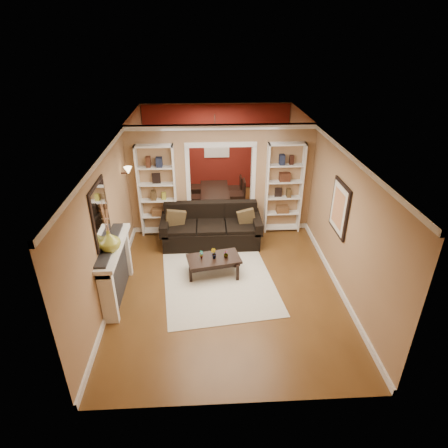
{
  "coord_description": "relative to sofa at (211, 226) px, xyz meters",
  "views": [
    {
      "loc": [
        -0.39,
        -7.46,
        4.66
      ],
      "look_at": [
        -0.03,
        -0.8,
        1.16
      ],
      "focal_mm": 30.0,
      "sensor_mm": 36.0,
      "label": 1
    }
  ],
  "objects": [
    {
      "name": "wall_back",
      "position": [
        0.27,
        3.55,
        0.89
      ],
      "size": [
        8.0,
        0.0,
        8.0
      ],
      "primitive_type": "plane",
      "rotation": [
        1.57,
        0.0,
        0.0
      ],
      "color": "#A37C56",
      "rests_on": "ground"
    },
    {
      "name": "sofa",
      "position": [
        0.0,
        0.0,
        0.0
      ],
      "size": [
        2.37,
        1.03,
        0.93
      ],
      "primitive_type": "cube",
      "color": "black",
      "rests_on": "floor"
    },
    {
      "name": "floor",
      "position": [
        0.27,
        -0.45,
        -0.46
      ],
      "size": [
        8.0,
        8.0,
        0.0
      ],
      "primitive_type": "plane",
      "color": "brown",
      "rests_on": "ground"
    },
    {
      "name": "wall_right",
      "position": [
        2.52,
        -0.45,
        0.89
      ],
      "size": [
        0.0,
        8.0,
        8.0
      ],
      "primitive_type": "plane",
      "rotation": [
        1.57,
        0.0,
        -1.57
      ],
      "color": "#A37C56",
      "rests_on": "ground"
    },
    {
      "name": "plant_center",
      "position": [
        0.02,
        -1.33,
        0.06
      ],
      "size": [
        0.15,
        0.15,
        0.21
      ],
      "primitive_type": "imported",
      "rotation": [
        0.0,
        0.0,
        2.51
      ],
      "color": "#336626",
      "rests_on": "coffee_table"
    },
    {
      "name": "coffee_table",
      "position": [
        0.02,
        -1.33,
        -0.26
      ],
      "size": [
        1.18,
        0.79,
        0.41
      ],
      "primitive_type": "cube",
      "rotation": [
        0.0,
        0.0,
        0.19
      ],
      "color": "black",
      "rests_on": "floor"
    },
    {
      "name": "plant_right",
      "position": [
        0.28,
        -1.33,
        0.03
      ],
      "size": [
        0.1,
        0.1,
        0.17
      ],
      "primitive_type": "imported",
      "rotation": [
        0.0,
        0.0,
        4.7
      ],
      "color": "#336626",
      "rests_on": "coffee_table"
    },
    {
      "name": "fireplace",
      "position": [
        -1.82,
        -1.95,
        0.12
      ],
      "size": [
        0.32,
        1.7,
        1.16
      ],
      "primitive_type": "cube",
      "color": "white",
      "rests_on": "floor"
    },
    {
      "name": "red_back_panel",
      "position": [
        0.27,
        3.52,
        0.86
      ],
      "size": [
        4.44,
        0.04,
        2.64
      ],
      "primitive_type": "cube",
      "color": "maroon",
      "rests_on": "floor"
    },
    {
      "name": "area_rug",
      "position": [
        0.08,
        -1.35,
        -0.46
      ],
      "size": [
        2.57,
        3.34,
        0.01
      ],
      "primitive_type": "cube",
      "rotation": [
        0.0,
        0.0,
        0.12
      ],
      "color": "beige",
      "rests_on": "floor"
    },
    {
      "name": "dining_chair_nw",
      "position": [
        -0.37,
        1.88,
        -0.07
      ],
      "size": [
        0.48,
        0.48,
        0.79
      ],
      "primitive_type": "cube",
      "rotation": [
        0.0,
        0.0,
        1.32
      ],
      "color": "black",
      "rests_on": "floor"
    },
    {
      "name": "dining_chair_ne",
      "position": [
        0.73,
        1.88,
        -0.01
      ],
      "size": [
        0.54,
        0.54,
        0.92
      ],
      "primitive_type": "cube",
      "rotation": [
        0.0,
        0.0,
        -1.35
      ],
      "color": "black",
      "rests_on": "floor"
    },
    {
      "name": "pillow_right",
      "position": [
        0.84,
        -0.02,
        0.19
      ],
      "size": [
        0.41,
        0.15,
        0.41
      ],
      "primitive_type": "cube",
      "rotation": [
        0.0,
        0.0,
        0.07
      ],
      "color": "brown",
      "rests_on": "sofa"
    },
    {
      "name": "bookshelf_right",
      "position": [
        1.82,
        0.58,
        0.69
      ],
      "size": [
        0.9,
        0.3,
        2.3
      ],
      "primitive_type": "cube",
      "color": "white",
      "rests_on": "floor"
    },
    {
      "name": "vase",
      "position": [
        -1.82,
        -2.14,
        0.89
      ],
      "size": [
        0.48,
        0.48,
        0.4
      ],
      "primitive_type": "imported",
      "rotation": [
        0.0,
        0.0,
        -0.34
      ],
      "color": "#9FA234",
      "rests_on": "fireplace"
    },
    {
      "name": "plant_left",
      "position": [
        -0.23,
        -1.33,
        0.04
      ],
      "size": [
        0.11,
        0.12,
        0.18
      ],
      "primitive_type": "imported",
      "rotation": [
        0.0,
        0.0,
        1.0
      ],
      "color": "#336626",
      "rests_on": "coffee_table"
    },
    {
      "name": "dining_chair_sw",
      "position": [
        -0.37,
        2.48,
        -0.01
      ],
      "size": [
        0.51,
        0.51,
        0.9
      ],
      "primitive_type": "cube",
      "rotation": [
        0.0,
        0.0,
        1.43
      ],
      "color": "black",
      "rests_on": "floor"
    },
    {
      "name": "wall_front",
      "position": [
        0.27,
        -4.45,
        0.89
      ],
      "size": [
        8.0,
        0.0,
        8.0
      ],
      "primitive_type": "plane",
      "rotation": [
        -1.57,
        0.0,
        0.0
      ],
      "color": "#A37C56",
      "rests_on": "ground"
    },
    {
      "name": "ceiling",
      "position": [
        0.27,
        -0.45,
        2.24
      ],
      "size": [
        8.0,
        8.0,
        0.0
      ],
      "primitive_type": "plane",
      "rotation": [
        3.14,
        0.0,
        0.0
      ],
      "color": "white",
      "rests_on": "ground"
    },
    {
      "name": "mirror",
      "position": [
        -1.96,
        -1.95,
        1.34
      ],
      "size": [
        0.03,
        0.95,
        1.1
      ],
      "primitive_type": "cube",
      "color": "silver",
      "rests_on": "wall_left"
    },
    {
      "name": "dining_chair_se",
      "position": [
        0.73,
        2.48,
        -0.07
      ],
      "size": [
        0.47,
        0.47,
        0.8
      ],
      "primitive_type": "cube",
      "rotation": [
        0.0,
        0.0,
        -1.78
      ],
      "color": "black",
      "rests_on": "floor"
    },
    {
      "name": "wall_left",
      "position": [
        -1.98,
        -0.45,
        0.89
      ],
      "size": [
        0.0,
        8.0,
        8.0
      ],
      "primitive_type": "plane",
      "rotation": [
        1.57,
        0.0,
        1.57
      ],
      "color": "#A37C56",
      "rests_on": "ground"
    },
    {
      "name": "partition_wall",
      "position": [
        0.27,
        0.75,
        0.89
      ],
      "size": [
        4.5,
        0.15,
        2.7
      ],
      "primitive_type": "cube",
      "color": "#A37C56",
      "rests_on": "floor"
    },
    {
      "name": "bookshelf_left",
      "position": [
        -1.28,
        0.58,
        0.69
      ],
      "size": [
        0.9,
        0.3,
        2.3
      ],
      "primitive_type": "cube",
      "color": "white",
      "rests_on": "floor"
    },
    {
      "name": "wall_sconce",
      "position": [
        -1.88,
        0.1,
        1.37
      ],
      "size": [
        0.18,
        0.18,
        0.22
      ],
      "primitive_type": "cube",
      "color": "#FFE0A5",
      "rests_on": "wall_left"
    },
    {
      "name": "dining_table",
      "position": [
        0.18,
        2.18,
        -0.21
      ],
      "size": [
        1.46,
        0.81,
        0.51
      ],
      "primitive_type": "imported",
      "rotation": [
        0.0,
        0.0,
        1.57
      ],
      "color": "black",
      "rests_on": "floor"
    },
    {
      "name": "dining_window",
      "position": [
        0.27,
        3.48,
        1.09
      ],
      "size": [
        0.78,
        0.03,
        0.98
      ],
      "primitive_type": "cube",
      "color": "#8CA5CC",
      "rests_on": "wall_back"
    },
    {
      "name": "pillow_left",
      "position": [
        -0.84,
        -0.02,
        0.22
      ],
      "size": [
        0.47,
        0.23,
        0.45
      ],
      "primitive_type": "cube",
      "rotation": [
        0.0,
        0.0,
        0.22
      ],
      "color": "brown",
      "rests_on": "sofa"
    },
    {
      "name": "chandelier",
      "position": [
        0.27,
        2.25,
        1.56
      ],
      "size": [
        0.5,
        0.5,
        0.3
      ],
      "primitive_type": "cube",
      "color": "#3B211B",
      "rests_on": "ceiling"
    },
    {
      "name": "framed_art",
      "position": [
        2.48,
        -1.45,
        1.09
      ],
      "size": [
        0.04,
        0.85,
        1.05
      ],
      "primitive_type": "cube",
      "color": "black",
      "rests_on": "wall_right"
    }
  ]
}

